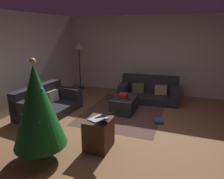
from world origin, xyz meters
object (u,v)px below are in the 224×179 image
couch_right (149,91)px  side_table (99,134)px  ottoman (124,104)px  laptop (101,118)px  couch_left (46,103)px  corner_lamp (79,49)px  tv_remote (127,99)px  gift_box (123,95)px  book_stack (159,121)px  christmas_tree (37,106)px

couch_right → side_table: bearing=79.7°
ottoman → laptop: (-1.93, -0.15, 0.43)m
couch_left → corner_lamp: size_ratio=1.01×
side_table → tv_remote: bearing=-0.8°
couch_left → corner_lamp: (2.44, 0.32, 1.18)m
corner_lamp → gift_box: bearing=-126.6°
side_table → corner_lamp: size_ratio=0.34×
ottoman → book_stack: ottoman is taller
christmas_tree → side_table: (0.63, -0.79, -0.66)m
tv_remote → side_table: 1.79m
tv_remote → laptop: (-1.81, -0.04, 0.22)m
side_table → ottoman: bearing=2.7°
side_table → laptop: size_ratio=1.16×
laptop → tv_remote: bearing=1.1°
laptop → corner_lamp: bearing=33.7°
gift_box → laptop: 1.93m
side_table → book_stack: size_ratio=2.18×
gift_box → corner_lamp: size_ratio=0.14×
ottoman → side_table: side_table is taller
tv_remote → corner_lamp: 3.08m
christmas_tree → book_stack: (2.13, -1.68, -0.91)m
christmas_tree → laptop: 1.09m
christmas_tree → corner_lamp: christmas_tree is taller
gift_box → christmas_tree: (-2.52, 0.67, 0.50)m
tv_remote → christmas_tree: size_ratio=0.09×
gift_box → couch_right: bearing=-21.6°
ottoman → laptop: bearing=-175.6°
christmas_tree → side_table: bearing=-51.1°
corner_lamp → ottoman: bearing=-126.0°
ottoman → laptop: 1.98m
couch_left → book_stack: size_ratio=6.49×
couch_right → corner_lamp: size_ratio=1.06×
christmas_tree → laptop: bearing=-54.1°
ottoman → corner_lamp: bearing=54.0°
couch_left → gift_box: 2.05m
ottoman → tv_remote: size_ratio=5.10×
book_stack → corner_lamp: bearing=57.7°
tv_remote → side_table: (-1.78, 0.03, -0.13)m
couch_left → tv_remote: (0.71, -2.01, 0.14)m
laptop → christmas_tree: bearing=125.9°
ottoman → side_table: bearing=-177.3°
couch_left → gift_box: (0.82, -1.87, 0.18)m
ottoman → book_stack: 1.08m
tv_remote → book_stack: size_ratio=0.60×
gift_box → corner_lamp: 2.90m
couch_left → gift_box: couch_left is taller
ottoman → couch_right: bearing=-20.9°
tv_remote → corner_lamp: bearing=78.8°
couch_right → corner_lamp: (0.44, 2.66, 1.17)m
couch_left → laptop: 2.34m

